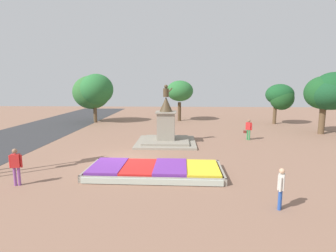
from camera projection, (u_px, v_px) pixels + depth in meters
name	position (u px, v px, depth m)	size (l,w,h in m)	color
ground_plane	(126.00, 160.00, 16.45)	(79.24, 79.24, 0.00)	#8C6651
flower_planter	(154.00, 170.00, 13.81)	(7.15, 3.30, 0.48)	#38281C
statue_monument	(166.00, 131.00, 21.01)	(4.70, 4.70, 4.68)	gray
pedestrian_with_handbag	(249.00, 128.00, 22.23)	(0.61, 0.53, 1.78)	#338C4C
pedestrian_near_planter	(281.00, 186.00, 9.85)	(0.37, 0.52, 1.61)	#264CA5
pedestrian_crossing_plaza	(16.00, 164.00, 12.15)	(0.56, 0.29, 1.78)	#8C4C99
park_tree_far_left	(281.00, 96.00, 30.77)	(3.23, 3.01, 4.74)	brown
park_tree_behind_statue	(94.00, 91.00, 32.28)	(5.18, 4.97, 5.96)	brown
park_tree_far_right	(180.00, 91.00, 33.77)	(3.37, 4.00, 5.18)	#4C3823
park_tree_street_side	(328.00, 93.00, 24.52)	(4.21, 4.25, 5.83)	brown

